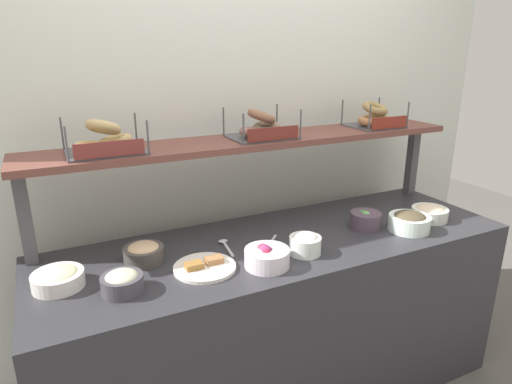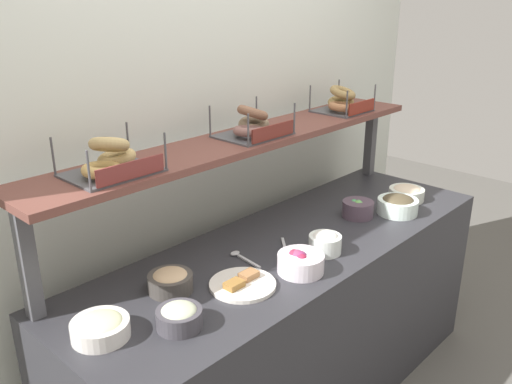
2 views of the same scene
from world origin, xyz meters
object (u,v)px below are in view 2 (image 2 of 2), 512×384
(bagel_basket_sesame, at_px, (111,161))
(serving_plate_white, at_px, (242,284))
(bowl_potato_salad, at_px, (407,193))
(bowl_scallion_spread, at_px, (100,327))
(bowl_veggie_mix, at_px, (358,208))
(bowl_beet_salad, at_px, (300,262))
(bagel_basket_poppy, at_px, (253,125))
(bowl_hummus, at_px, (170,281))
(bagel_basket_everything, at_px, (342,102))
(bowl_chocolate_spread, at_px, (398,205))
(serving_spoon_by_edge, at_px, (241,257))
(serving_spoon_near_plate, at_px, (286,251))
(bowl_cream_cheese, at_px, (325,242))
(bowl_tuna_salad, at_px, (179,316))

(bagel_basket_sesame, bearing_deg, serving_plate_white, -51.51)
(bowl_potato_salad, xyz_separation_m, bowl_scallion_spread, (-1.75, 0.12, -0.00))
(bowl_veggie_mix, bearing_deg, bowl_beet_salad, -167.22)
(bowl_scallion_spread, height_order, bagel_basket_poppy, bagel_basket_poppy)
(bowl_hummus, bearing_deg, bagel_basket_everything, 8.21)
(bowl_veggie_mix, relative_size, bowl_beet_salad, 0.82)
(bowl_chocolate_spread, xyz_separation_m, serving_spoon_by_edge, (-0.87, 0.23, -0.04))
(serving_spoon_by_edge, bearing_deg, bowl_veggie_mix, -8.57)
(bagel_basket_poppy, bearing_deg, serving_spoon_near_plate, -110.33)
(bowl_beet_salad, height_order, bowl_cream_cheese, bowl_cream_cheese)
(bowl_scallion_spread, xyz_separation_m, bagel_basket_sesame, (0.25, 0.25, 0.44))
(bowl_beet_salad, height_order, bowl_potato_salad, bowl_beet_salad)
(bagel_basket_sesame, bearing_deg, bowl_scallion_spread, -134.80)
(bowl_tuna_salad, bearing_deg, bagel_basket_poppy, 27.02)
(bowl_chocolate_spread, bearing_deg, bowl_beet_salad, -178.53)
(serving_spoon_by_edge, bearing_deg, bagel_basket_sesame, 156.01)
(bowl_potato_salad, relative_size, bagel_basket_everything, 0.67)
(bagel_basket_sesame, relative_size, bagel_basket_poppy, 1.03)
(bowl_chocolate_spread, relative_size, bagel_basket_everything, 0.72)
(bowl_tuna_salad, distance_m, bowl_cream_cheese, 0.76)
(serving_plate_white, distance_m, bagel_basket_sesame, 0.65)
(bowl_chocolate_spread, relative_size, serving_spoon_near_plate, 1.44)
(bowl_cream_cheese, bearing_deg, bowl_potato_salad, 3.69)
(serving_plate_white, bearing_deg, serving_spoon_by_edge, 45.97)
(bowl_beet_salad, height_order, bagel_basket_sesame, bagel_basket_sesame)
(bowl_tuna_salad, relative_size, serving_spoon_by_edge, 0.87)
(bowl_cream_cheese, xyz_separation_m, serving_plate_white, (-0.44, 0.06, -0.04))
(bowl_scallion_spread, xyz_separation_m, bagel_basket_everything, (1.66, 0.25, 0.44))
(bowl_hummus, bearing_deg, bagel_basket_sesame, 113.88)
(bowl_beet_salad, xyz_separation_m, bagel_basket_sesame, (-0.52, 0.44, 0.44))
(bowl_veggie_mix, xyz_separation_m, bagel_basket_everything, (0.27, 0.31, 0.44))
(bowl_beet_salad, xyz_separation_m, bowl_hummus, (-0.44, 0.26, -0.00))
(bowl_veggie_mix, distance_m, serving_spoon_by_edge, 0.71)
(serving_plate_white, relative_size, serving_spoon_near_plate, 1.83)
(bowl_potato_salad, relative_size, bowl_chocolate_spread, 0.92)
(bowl_scallion_spread, height_order, serving_spoon_near_plate, bowl_scallion_spread)
(bowl_veggie_mix, xyz_separation_m, bowl_chocolate_spread, (0.17, -0.12, 0.00))
(bowl_potato_salad, bearing_deg, bowl_veggie_mix, 170.35)
(bowl_veggie_mix, relative_size, serving_spoon_by_edge, 0.86)
(bagel_basket_sesame, bearing_deg, bowl_chocolate_spread, -17.90)
(bowl_tuna_salad, distance_m, bowl_potato_salad, 1.54)
(bagel_basket_poppy, relative_size, bagel_basket_everything, 1.11)
(bowl_beet_salad, bearing_deg, bowl_cream_cheese, 7.96)
(bowl_veggie_mix, relative_size, bowl_potato_salad, 0.83)
(bowl_scallion_spread, height_order, serving_spoon_by_edge, bowl_scallion_spread)
(bowl_potato_salad, bearing_deg, bagel_basket_everything, 104.52)
(bagel_basket_everything, bearing_deg, serving_plate_white, -162.19)
(bowl_cream_cheese, distance_m, bagel_basket_everything, 0.91)
(bowl_chocolate_spread, height_order, serving_spoon_by_edge, bowl_chocolate_spread)
(bowl_hummus, xyz_separation_m, bagel_basket_everything, (1.33, 0.19, 0.44))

